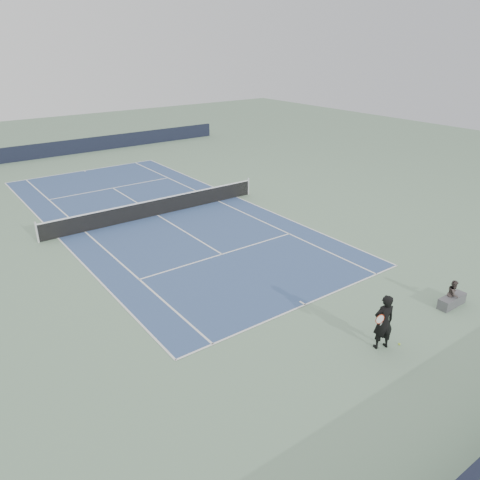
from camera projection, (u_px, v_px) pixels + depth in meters
ground at (157, 215)px, 26.15m from camera, size 80.00×80.00×0.00m
court_surface at (157, 215)px, 26.15m from camera, size 10.97×23.77×0.01m
tennis_net at (157, 207)px, 25.95m from camera, size 12.90×0.10×1.07m
windscreen_far at (58, 149)px, 39.12m from camera, size 30.00×0.25×1.20m
tennis_player at (384, 322)px, 14.64m from camera, size 0.87×0.72×1.90m
tennis_ball at (399, 344)px, 15.10m from camera, size 0.07×0.07×0.07m
spectator_bench at (452, 297)px, 17.19m from camera, size 1.33×0.75×1.08m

